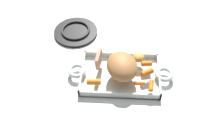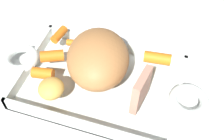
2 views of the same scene
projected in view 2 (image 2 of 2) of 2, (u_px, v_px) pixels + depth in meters
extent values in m
plane|color=white|center=(100.00, 86.00, 0.61)|extent=(2.20, 2.20, 0.00)
cube|color=silver|center=(100.00, 85.00, 0.60)|extent=(0.32, 0.22, 0.01)
cube|color=silver|center=(82.00, 125.00, 0.53)|extent=(0.32, 0.01, 0.03)
cube|color=silver|center=(115.00, 46.00, 0.66)|extent=(0.32, 0.01, 0.03)
cube|color=silver|center=(31.00, 64.00, 0.62)|extent=(0.01, 0.22, 0.03)
cube|color=silver|center=(177.00, 101.00, 0.56)|extent=(0.01, 0.22, 0.03)
torus|color=silver|center=(21.00, 58.00, 0.62)|extent=(0.08, 0.08, 0.02)
torus|color=silver|center=(189.00, 101.00, 0.55)|extent=(0.08, 0.08, 0.02)
ellipsoid|color=#AF7340|center=(98.00, 58.00, 0.55)|extent=(0.16, 0.17, 0.08)
cube|color=tan|center=(141.00, 90.00, 0.52)|extent=(0.02, 0.08, 0.07)
cylinder|color=orange|center=(158.00, 58.00, 0.59)|extent=(0.06, 0.03, 0.03)
cylinder|color=orange|center=(43.00, 73.00, 0.57)|extent=(0.05, 0.03, 0.02)
cylinder|color=orange|center=(52.00, 56.00, 0.59)|extent=(0.05, 0.04, 0.03)
cylinder|color=orange|center=(77.00, 43.00, 0.62)|extent=(0.04, 0.02, 0.02)
cylinder|color=orange|center=(59.00, 35.00, 0.64)|extent=(0.02, 0.05, 0.02)
ellipsoid|color=gold|center=(51.00, 88.00, 0.54)|extent=(0.05, 0.05, 0.03)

